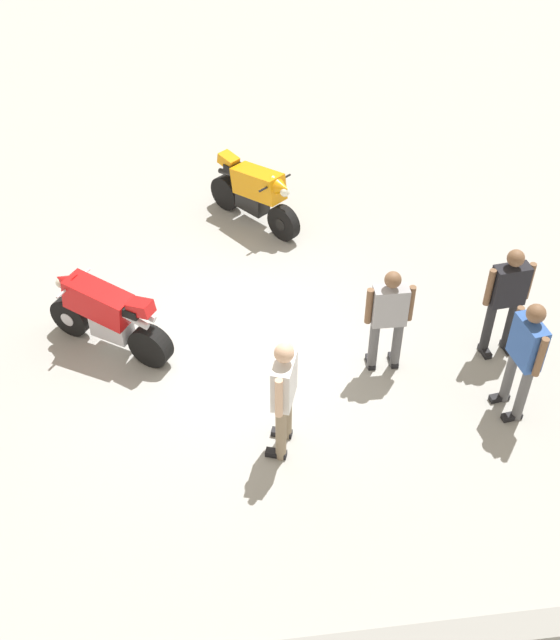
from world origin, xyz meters
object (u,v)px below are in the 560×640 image
object	(u,v)px
motorcycle_red_sportbike	(106,314)
person_in_white_shirt	(284,391)
person_in_blue_shirt	(525,352)
person_in_gray_shirt	(388,316)
motorcycle_orange_sportbike	(255,192)
person_in_black_shirt	(507,295)

from	to	relation	value
motorcycle_red_sportbike	person_in_white_shirt	distance (m)	3.02
person_in_white_shirt	person_in_blue_shirt	xyz separation A→B (m)	(-2.97, -0.27, 0.03)
person_in_blue_shirt	person_in_gray_shirt	bearing A→B (deg)	-41.79
motorcycle_orange_sportbike	person_in_blue_shirt	distance (m)	5.45
person_in_gray_shirt	person_in_black_shirt	bearing A→B (deg)	-83.65
motorcycle_red_sportbike	motorcycle_orange_sportbike	size ratio (longest dim) A/B	1.06
person_in_gray_shirt	person_in_black_shirt	distance (m)	1.63
motorcycle_red_sportbike	person_in_blue_shirt	world-z (taller)	person_in_blue_shirt
person_in_white_shirt	person_in_gray_shirt	bearing A→B (deg)	-122.17
person_in_black_shirt	person_in_white_shirt	bearing A→B (deg)	-73.08
person_in_blue_shirt	person_in_black_shirt	bearing A→B (deg)	-107.13
motorcycle_red_sportbike	person_in_black_shirt	size ratio (longest dim) A/B	1.02
motorcycle_orange_sportbike	person_in_white_shirt	bearing A→B (deg)	-40.55
motorcycle_red_sportbike	motorcycle_orange_sportbike	world-z (taller)	same
person_in_white_shirt	person_in_blue_shirt	distance (m)	2.98
person_in_gray_shirt	person_in_black_shirt	world-z (taller)	person_in_black_shirt
person_in_gray_shirt	person_in_white_shirt	bearing A→B (deg)	129.82
motorcycle_red_sportbike	person_in_white_shirt	size ratio (longest dim) A/B	1.02
motorcycle_red_sportbike	person_in_white_shirt	world-z (taller)	person_in_white_shirt
person_in_white_shirt	person_in_black_shirt	xyz separation A→B (m)	(-3.14, -1.38, -0.00)
person_in_white_shirt	person_in_blue_shirt	bearing A→B (deg)	-155.90
motorcycle_orange_sportbike	person_in_blue_shirt	bearing A→B (deg)	-7.50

